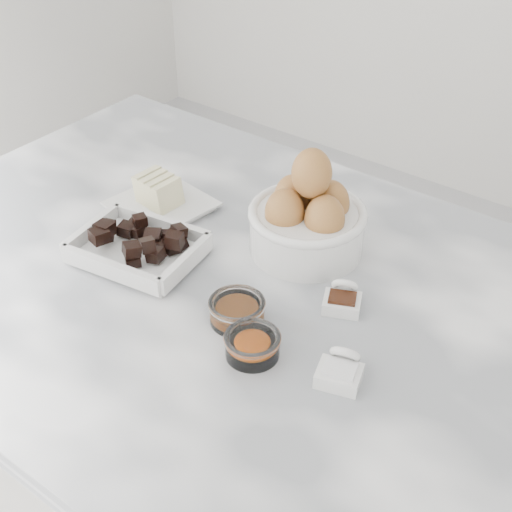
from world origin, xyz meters
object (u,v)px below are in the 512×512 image
at_px(chocolate_dish, 137,245).
at_px(egg_bowl, 307,219).
at_px(butter_plate, 160,199).
at_px(zest_bowl, 252,344).
at_px(honey_bowl, 237,311).
at_px(vanilla_spoon, 343,299).
at_px(sugar_ramekin, 305,249).
at_px(salt_spoon, 340,370).

relative_size(chocolate_dish, egg_bowl, 1.14).
xyz_separation_m(butter_plate, zest_bowl, (0.34, -0.19, -0.00)).
bearing_deg(egg_bowl, honey_bowl, -84.60).
height_order(zest_bowl, vanilla_spoon, vanilla_spoon).
distance_m(sugar_ramekin, egg_bowl, 0.05).
bearing_deg(vanilla_spoon, butter_plate, 175.33).
xyz_separation_m(butter_plate, honey_bowl, (0.28, -0.15, -0.00)).
bearing_deg(honey_bowl, zest_bowl, -35.14).
distance_m(zest_bowl, salt_spoon, 0.12).
relative_size(butter_plate, vanilla_spoon, 2.19).
bearing_deg(salt_spoon, egg_bowl, 132.65).
bearing_deg(vanilla_spoon, salt_spoon, -59.60).
bearing_deg(honey_bowl, egg_bowl, 95.40).
height_order(chocolate_dish, honey_bowl, chocolate_dish).
distance_m(chocolate_dish, honey_bowl, 0.22).
height_order(sugar_ramekin, honey_bowl, sugar_ramekin).
relative_size(butter_plate, salt_spoon, 2.15).
bearing_deg(honey_bowl, chocolate_dish, 173.63).
bearing_deg(butter_plate, egg_bowl, 11.51).
relative_size(sugar_ramekin, zest_bowl, 1.12).
height_order(chocolate_dish, salt_spoon, chocolate_dish).
bearing_deg(egg_bowl, chocolate_dish, -138.23).
xyz_separation_m(chocolate_dish, egg_bowl, (0.20, 0.17, 0.04)).
height_order(honey_bowl, salt_spoon, salt_spoon).
bearing_deg(honey_bowl, salt_spoon, -2.49).
xyz_separation_m(chocolate_dish, vanilla_spoon, (0.31, 0.09, -0.01)).
bearing_deg(chocolate_dish, vanilla_spoon, 15.99).
distance_m(sugar_ramekin, honey_bowl, 0.17).
relative_size(butter_plate, zest_bowl, 2.22).
xyz_separation_m(chocolate_dish, zest_bowl, (0.27, -0.06, -0.00)).
height_order(butter_plate, zest_bowl, butter_plate).
xyz_separation_m(zest_bowl, salt_spoon, (0.11, 0.03, -0.00)).
height_order(sugar_ramekin, salt_spoon, sugar_ramekin).
relative_size(butter_plate, sugar_ramekin, 1.98).
bearing_deg(egg_bowl, zest_bowl, -72.35).
bearing_deg(egg_bowl, butter_plate, -168.49).
bearing_deg(zest_bowl, salt_spoon, 16.11).
relative_size(chocolate_dish, salt_spoon, 2.69).
bearing_deg(honey_bowl, sugar_ramekin, 89.52).
height_order(honey_bowl, vanilla_spoon, vanilla_spoon).
xyz_separation_m(zest_bowl, vanilla_spoon, (0.04, 0.15, -0.00)).
xyz_separation_m(chocolate_dish, butter_plate, (-0.07, 0.12, -0.00)).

